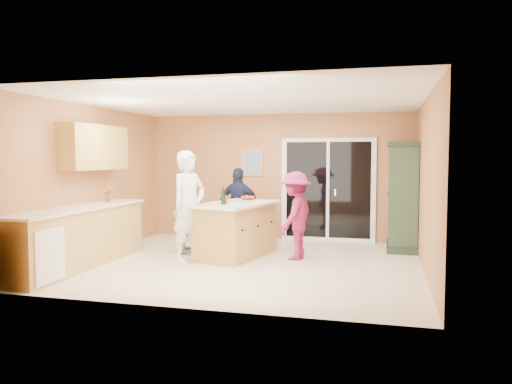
% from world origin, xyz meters
% --- Properties ---
extents(floor, '(5.50, 5.50, 0.00)m').
position_xyz_m(floor, '(0.00, 0.00, 0.00)').
color(floor, silver).
rests_on(floor, ground).
extents(ceiling, '(5.50, 5.00, 0.10)m').
position_xyz_m(ceiling, '(0.00, 0.00, 2.60)').
color(ceiling, white).
rests_on(ceiling, wall_back).
extents(wall_back, '(5.50, 0.10, 2.60)m').
position_xyz_m(wall_back, '(0.00, 2.50, 1.30)').
color(wall_back, tan).
rests_on(wall_back, ground).
extents(wall_front, '(5.50, 0.10, 2.60)m').
position_xyz_m(wall_front, '(0.00, -2.50, 1.30)').
color(wall_front, tan).
rests_on(wall_front, ground).
extents(wall_left, '(0.10, 5.00, 2.60)m').
position_xyz_m(wall_left, '(-2.75, 0.00, 1.30)').
color(wall_left, tan).
rests_on(wall_left, ground).
extents(wall_right, '(0.10, 5.00, 2.60)m').
position_xyz_m(wall_right, '(2.75, 0.00, 1.30)').
color(wall_right, tan).
rests_on(wall_right, ground).
extents(left_cabinet_run, '(0.65, 3.05, 1.24)m').
position_xyz_m(left_cabinet_run, '(-2.45, -1.05, 0.46)').
color(left_cabinet_run, tan).
rests_on(left_cabinet_run, floor).
extents(upper_cabinets, '(0.35, 1.60, 0.75)m').
position_xyz_m(upper_cabinets, '(-2.58, -0.20, 1.88)').
color(upper_cabinets, tan).
rests_on(upper_cabinets, wall_left).
extents(sliding_door, '(1.90, 0.07, 2.10)m').
position_xyz_m(sliding_door, '(1.05, 2.46, 1.05)').
color(sliding_door, white).
rests_on(sliding_door, floor).
extents(framed_picture, '(0.46, 0.04, 0.56)m').
position_xyz_m(framed_picture, '(-0.55, 2.48, 1.60)').
color(framed_picture, tan).
rests_on(framed_picture, wall_back).
extents(kitchen_island, '(1.31, 1.93, 0.93)m').
position_xyz_m(kitchen_island, '(-0.30, 0.50, 0.44)').
color(kitchen_island, tan).
rests_on(kitchen_island, floor).
extents(green_hutch, '(0.57, 1.08, 1.99)m').
position_xyz_m(green_hutch, '(2.49, 1.85, 0.97)').
color(green_hutch, '#1E3120').
rests_on(green_hutch, floor).
extents(woman_white, '(0.67, 0.78, 1.82)m').
position_xyz_m(woman_white, '(-0.93, -0.10, 0.91)').
color(woman_white, white).
rests_on(woman_white, floor).
extents(woman_grey, '(0.84, 0.91, 1.51)m').
position_xyz_m(woman_grey, '(-1.27, 0.73, 0.76)').
color(woman_grey, '#A5A5A8').
rests_on(woman_grey, floor).
extents(woman_navy, '(0.88, 0.37, 1.51)m').
position_xyz_m(woman_navy, '(-0.59, 1.63, 0.75)').
color(woman_navy, '#191E39').
rests_on(woman_navy, floor).
extents(woman_magenta, '(0.73, 1.04, 1.47)m').
position_xyz_m(woman_magenta, '(0.72, 0.52, 0.74)').
color(woman_magenta, '#8E1F48').
rests_on(woman_magenta, floor).
extents(serving_bowl, '(0.33, 0.33, 0.07)m').
position_xyz_m(serving_bowl, '(-0.26, 1.11, 0.96)').
color(serving_bowl, '#B12013').
rests_on(serving_bowl, kitchen_island).
extents(tulip_vase, '(0.22, 0.19, 0.35)m').
position_xyz_m(tulip_vase, '(-2.45, -0.03, 1.12)').
color(tulip_vase, '#B41217').
rests_on(tulip_vase, left_cabinet_run).
extents(tumbler_near, '(0.08, 0.08, 0.10)m').
position_xyz_m(tumbler_near, '(-0.41, 0.23, 0.98)').
color(tumbler_near, '#B12013').
rests_on(tumbler_near, kitchen_island).
extents(tumbler_far, '(0.11, 0.11, 0.12)m').
position_xyz_m(tumbler_far, '(-0.52, 0.52, 0.99)').
color(tumbler_far, '#B12013').
rests_on(tumbler_far, kitchen_island).
extents(wine_bottle, '(0.07, 0.07, 0.31)m').
position_xyz_m(wine_bottle, '(-0.42, 0.15, 1.05)').
color(wine_bottle, black).
rests_on(wine_bottle, kitchen_island).
extents(white_plate, '(0.22, 0.22, 0.01)m').
position_xyz_m(white_plate, '(-0.39, 0.42, 0.94)').
color(white_plate, silver).
rests_on(white_plate, kitchen_island).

